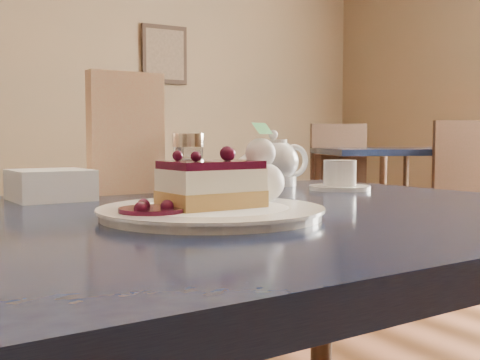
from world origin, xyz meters
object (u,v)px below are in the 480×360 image
dessert_plate (211,213)px  tea_set (286,166)px  main_table (192,271)px  cheesecake_slice (211,185)px  bg_table_far_right (395,248)px

dessert_plate → tea_set: (0.35, 0.34, 0.03)m
main_table → cheesecake_slice: (0.00, -0.05, 0.11)m
cheesecake_slice → bg_table_far_right: cheesecake_slice is taller
main_table → cheesecake_slice: bearing=-90.0°
main_table → tea_set: 0.47m
tea_set → dessert_plate: bearing=-135.1°
tea_set → bg_table_far_right: (2.23, 1.96, -0.68)m
dessert_plate → cheesecake_slice: size_ratio=2.23×
cheesecake_slice → main_table: bearing=90.0°
main_table → tea_set: (0.35, 0.30, 0.12)m
main_table → cheesecake_slice: size_ratio=9.97×
main_table → cheesecake_slice: cheesecake_slice is taller
cheesecake_slice → bg_table_far_right: 3.52m
dessert_plate → main_table: bearing=94.0°
cheesecake_slice → dessert_plate: bearing=86.0°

